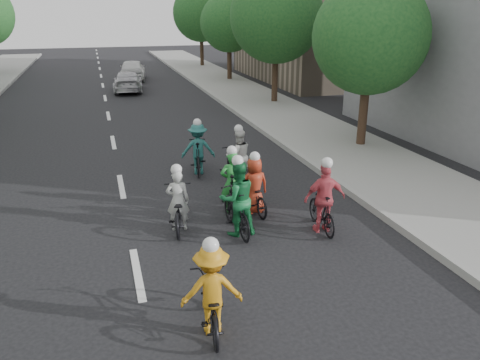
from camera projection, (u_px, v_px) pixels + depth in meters
name	position (u px, v px, depth m)	size (l,w,h in m)	color
ground	(137.00, 274.00, 9.13)	(120.00, 120.00, 0.00)	black
sidewalk_right	(303.00, 126.00, 20.27)	(4.00, 80.00, 0.15)	gray
curb_right	(261.00, 129.00, 19.73)	(0.18, 80.00, 0.18)	#999993
bldg_se	(327.00, 22.00, 33.68)	(10.00, 14.00, 8.00)	gray
tree_r_0	(370.00, 37.00, 16.10)	(4.00, 4.00, 5.97)	black
tree_r_1	(276.00, 16.00, 23.99)	(4.80, 4.80, 6.93)	black
tree_r_2	(229.00, 23.00, 32.27)	(4.00, 4.00, 5.97)	black
tree_r_3	(201.00, 13.00, 40.16)	(4.80, 4.80, 6.93)	black
cyclist_0	(178.00, 207.00, 10.86)	(0.97, 1.90, 1.61)	black
cyclist_1	(237.00, 204.00, 10.57)	(0.87, 1.80, 1.89)	black
cyclist_2	(211.00, 296.00, 7.35)	(1.04, 1.70, 1.67)	black
cyclist_3	(323.00, 204.00, 10.71)	(0.99, 1.56, 1.79)	black
cyclist_4	(254.00, 191.00, 11.76)	(0.74, 1.72, 1.60)	black
cyclist_5	(231.00, 188.00, 11.74)	(0.81, 1.86, 1.76)	black
cyclist_6	(238.00, 161.00, 13.89)	(0.82, 1.83, 1.73)	black
cyclist_7	(198.00, 152.00, 14.52)	(1.13, 1.82, 1.75)	black
follow_car_lead	(128.00, 81.00, 29.16)	(1.72, 4.24, 1.23)	#B4B4B9
follow_car_trail	(133.00, 70.00, 33.83)	(1.74, 4.32, 1.47)	white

